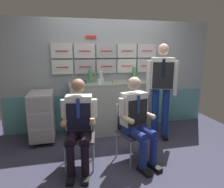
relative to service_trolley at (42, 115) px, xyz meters
The scene contains 18 objects.
ground 1.72m from the service_trolley, 36.39° to the right, with size 4.80×4.80×0.04m, color #353549.
galley_bulkhead 1.50m from the service_trolley, 16.62° to the left, with size 4.20×0.14×2.15m.
galley_counter 1.29m from the service_trolley, ahead, with size 1.63×0.53×0.98m.
service_trolley is the anchor object (origin of this frame).
folding_chair_left 1.05m from the service_trolley, 55.13° to the right, with size 0.46×0.46×0.82m.
crew_member_left 1.18m from the service_trolley, 60.68° to the right, with size 0.49×0.63×1.22m.
folding_chair_right 1.59m from the service_trolley, 33.56° to the right, with size 0.50×0.50×0.82m.
crew_member_right 1.73m from the service_trolley, 36.95° to the right, with size 0.51×0.66×1.22m.
crew_member_standing 2.15m from the service_trolley, 10.60° to the right, with size 0.51×0.35×1.68m.
water_bottle_short 1.25m from the service_trolley, ahead, with size 0.08×0.08×0.24m.
sparkling_bottle_green 2.10m from the service_trolley, ahead, with size 0.07×0.07×0.24m.
water_bottle_tall 1.91m from the service_trolley, ahead, with size 0.07×0.07×0.29m.
water_bottle_blue_cap 1.10m from the service_trolley, ahead, with size 0.08×0.08×0.28m.
coffee_cup_spare 1.29m from the service_trolley, 14.97° to the left, with size 0.06×0.06×0.06m.
paper_cup_blue 1.15m from the service_trolley, ahead, with size 0.06×0.06×0.09m.
coffee_cup_white 0.94m from the service_trolley, ahead, with size 0.06×0.06×0.06m.
espresso_cup_small 1.40m from the service_trolley, ahead, with size 0.07×0.07×0.06m.
snack_banana 0.87m from the service_trolley, 18.09° to the left, with size 0.17×0.10×0.04m.
Camera 1 is at (-0.89, -2.54, 1.58)m, focal length 31.98 mm.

